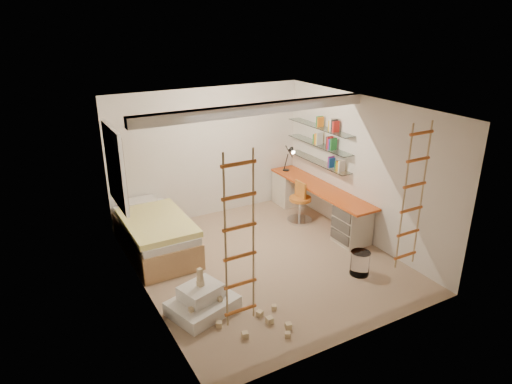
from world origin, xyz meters
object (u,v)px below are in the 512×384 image
swivel_chair (300,207)px  play_platform (202,302)px  bed (155,234)px  desk (318,203)px

swivel_chair → play_platform: (-2.85, -1.79, -0.16)m
bed → play_platform: 2.00m
bed → play_platform: (0.03, -1.99, -0.18)m
desk → swivel_chair: swivel_chair is taller
desk → bed: desk is taller
desk → play_platform: size_ratio=2.70×
bed → desk: bearing=-6.5°
bed → swivel_chair: swivel_chair is taller
desk → swivel_chair: bearing=152.9°
bed → play_platform: bed is taller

